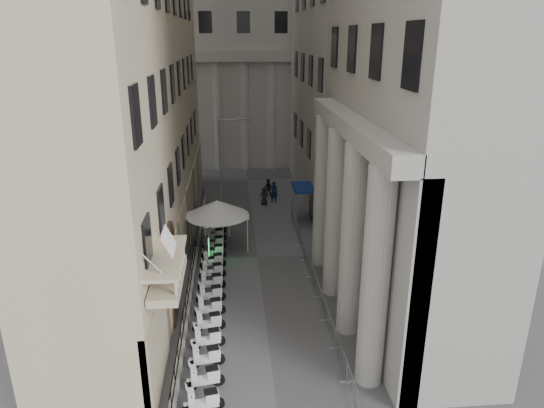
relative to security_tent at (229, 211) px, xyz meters
The scene contains 33 objects.
far_building 30.10m from the security_tent, 86.01° to the left, with size 22.00×10.00×30.00m, color #B0AEA7.
iron_fence 4.58m from the security_tent, 134.36° to the right, with size 0.30×28.00×1.40m, color black, non-canonical shape.
blue_awning 8.79m from the security_tent, 42.52° to the left, with size 1.60×3.00×3.00m, color navy, non-canonical shape.
flag 15.87m from the security_tent, 97.67° to the right, with size 1.00×1.40×8.20m, color #9E0C11, non-canonical shape.
scooter_2 14.72m from the security_tent, 94.33° to the right, with size 0.56×1.40×1.50m, color white, non-canonical shape.
scooter_3 13.30m from the security_tent, 94.82° to the right, with size 0.56×1.40×1.50m, color white, non-canonical shape.
scooter_4 11.89m from the security_tent, 95.43° to the right, with size 0.56×1.40×1.50m, color white, non-canonical shape.
scooter_5 10.49m from the security_tent, 96.22° to the right, with size 0.56×1.40×1.50m, color white, non-canonical shape.
scooter_6 9.12m from the security_tent, 97.28° to the right, with size 0.56×1.40×1.50m, color white, non-canonical shape.
scooter_7 7.77m from the security_tent, 98.76° to the right, with size 0.56×1.40×1.50m, color white, non-canonical shape.
scooter_8 6.47m from the security_tent, 101.00° to the right, with size 0.56×1.40×1.50m, color white, non-canonical shape.
scooter_9 5.26m from the security_tent, 104.75° to the right, with size 0.56×1.40×1.50m, color white, non-canonical shape.
scooter_10 4.21m from the security_tent, 112.16° to the right, with size 0.56×1.40×1.50m, color white, non-canonical shape.
scooter_11 3.48m from the security_tent, 131.98° to the right, with size 0.56×1.40×1.50m, color white, non-canonical shape.
scooter_12 3.27m from the security_tent, 166.93° to the left, with size 0.56×1.40×1.50m, color white, non-canonical shape.
scooter_13 3.68m from the security_tent, 122.40° to the left, with size 0.56×1.40×1.50m, color white, non-canonical shape.
scooter_14 4.55m from the security_tent, 108.91° to the left, with size 0.56×1.40×1.50m, color white, non-canonical shape.
scooter_15 5.67m from the security_tent, 103.20° to the left, with size 0.56×1.40×1.50m, color white, non-canonical shape.
barrier_0 16.89m from the security_tent, 71.86° to the right, with size 0.60×2.40×1.10m, color #9C9FA4, non-canonical shape.
barrier_1 14.58m from the security_tent, 68.72° to the right, with size 0.60×2.40×1.10m, color #9C9FA4, non-canonical shape.
barrier_2 12.35m from the security_tent, 64.37° to the right, with size 0.60×2.40×1.10m, color #9C9FA4, non-canonical shape.
barrier_3 10.24m from the security_tent, 58.02° to the right, with size 0.60×2.40×1.10m, color #9C9FA4, non-canonical shape.
barrier_4 8.35m from the security_tent, 48.19° to the right, with size 0.60×2.40×1.10m, color #9C9FA4, non-canonical shape.
barrier_5 6.85m from the security_tent, 32.41° to the right, with size 0.60×2.40×1.10m, color #9C9FA4, non-canonical shape.
barrier_6 6.07m from the security_tent, ahead, with size 0.60×2.40×1.10m, color #9C9FA4, non-canonical shape.
barrier_7 6.26m from the security_tent, 18.36° to the left, with size 0.60×2.40×1.10m, color #9C9FA4, non-canonical shape.
barrier_8 7.35m from the security_tent, 39.19° to the left, with size 0.60×2.40×1.10m, color #9C9FA4, non-canonical shape.
security_tent is the anchor object (origin of this frame).
street_lamp 5.45m from the security_tent, 92.81° to the left, with size 2.74×0.95×8.64m.
info_kiosk 3.23m from the security_tent, 129.11° to the right, with size 0.32×0.91×1.91m.
pedestrian_a 11.43m from the security_tent, 68.63° to the left, with size 0.73×0.48×2.01m, color black.
pedestrian_b 13.29m from the security_tent, 73.54° to the left, with size 0.80×0.62×1.65m, color black.
pedestrian_c 10.52m from the security_tent, 72.13° to the left, with size 0.80×0.52×1.63m, color black.
Camera 1 is at (-1.57, -11.61, 14.71)m, focal length 32.00 mm.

